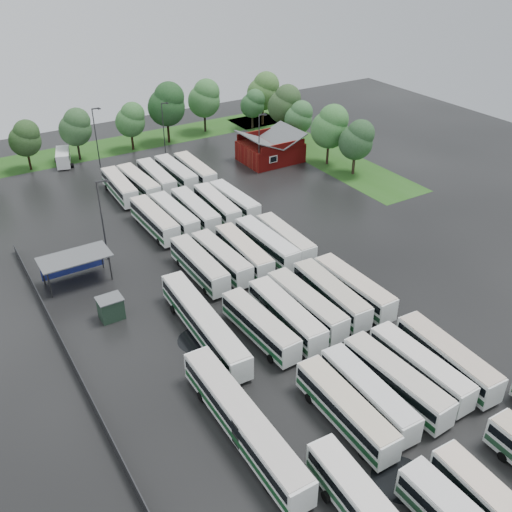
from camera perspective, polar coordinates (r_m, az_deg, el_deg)
ground at (r=61.39m, az=4.33°, el=-7.42°), size 160.00×160.00×0.00m
brick_building at (r=103.55m, az=1.45°, el=10.48°), size 10.07×8.60×5.39m
wash_shed at (r=70.88m, az=-17.75°, el=-0.30°), size 8.20×4.20×3.58m
utility_hut at (r=64.16m, az=-14.32°, el=-5.06°), size 2.70×2.20×2.62m
grass_strip_north at (r=114.33m, az=-14.28°, el=10.55°), size 80.00×10.00×0.01m
grass_strip_east at (r=109.67m, az=5.89°, el=10.48°), size 10.00×50.00×0.01m
west_fence at (r=60.02m, az=-18.21°, el=-9.50°), size 0.10×50.00×1.20m
bus_r0c1 at (r=47.47m, az=23.06°, el=-22.43°), size 2.70×11.18×3.09m
bus_r1c0 at (r=50.99m, az=8.92°, el=-14.86°), size 2.63×11.48×3.18m
bus_r1c1 at (r=52.70m, az=11.13°, el=-13.33°), size 2.76×11.27×3.11m
bus_r1c2 at (r=54.37m, az=13.82°, el=-11.96°), size 2.93×11.75×3.25m
bus_r1c3 at (r=56.38m, az=16.07°, el=-10.60°), size 2.56×11.33×3.15m
bus_r1c4 at (r=58.13m, az=18.56°, el=-9.57°), size 2.99×11.72×3.24m
bus_r2c0 at (r=59.06m, az=0.40°, el=-6.98°), size 2.85×11.26×3.11m
bus_r2c1 at (r=60.48m, az=3.04°, el=-5.91°), size 2.68×11.70×3.25m
bus_r2c2 at (r=62.16m, az=5.05°, el=-4.85°), size 2.65×11.67×3.24m
bus_r2c3 at (r=64.00m, az=7.49°, el=-3.83°), size 2.94×11.78×3.25m
bus_r2c4 at (r=65.55m, az=9.71°, el=-3.13°), size 2.62×11.65×3.23m
bus_r3c0 at (r=69.12m, az=-5.70°, el=-0.88°), size 2.45×11.45×3.19m
bus_r3c1 at (r=70.29m, az=-3.48°, el=-0.21°), size 2.71×11.32×3.13m
bus_r3c2 at (r=71.44m, az=-1.25°, el=0.42°), size 2.87×11.51×3.18m
bus_r3c3 at (r=73.13m, az=1.06°, el=1.24°), size 2.67×11.79×3.27m
bus_r3c4 at (r=74.51m, az=2.94°, el=1.72°), size 2.66×11.19×3.10m
bus_r4c0 at (r=80.24m, az=-10.13°, el=3.58°), size 2.66×11.73×3.25m
bus_r4c1 at (r=81.14m, az=-8.19°, el=4.05°), size 2.63×11.50×3.19m
bus_r4c2 at (r=82.04m, az=-6.11°, el=4.54°), size 2.74×11.77×3.26m
bus_r4c3 at (r=83.38m, az=-3.94°, el=5.06°), size 2.93×11.43×3.15m
bus_r4c4 at (r=84.74m, az=-2.20°, el=5.53°), size 2.64×11.18×3.10m
bus_r5c0 at (r=91.79m, az=-13.48°, el=6.76°), size 2.78×11.37×3.14m
bus_r5c1 at (r=92.26m, az=-11.64°, el=7.14°), size 2.93×11.69×3.23m
bus_r5c2 at (r=93.82m, az=-9.91°, el=7.72°), size 2.79×11.60×3.21m
bus_r5c3 at (r=94.97m, az=-8.01°, el=8.19°), size 2.54×11.65×3.24m
bus_r5c4 at (r=95.64m, az=-6.12°, el=8.49°), size 2.79×11.76×3.26m
artic_bus_west_b at (r=59.59m, az=-5.26°, el=-6.67°), size 3.11×17.24×3.18m
artic_bus_west_c at (r=49.32m, az=-1.30°, el=-16.26°), size 2.70×17.69×3.28m
minibus at (r=107.38m, az=-18.73°, el=9.36°), size 3.76×6.32×2.60m
tree_north_1 at (r=105.76m, az=-22.06°, el=10.88°), size 5.34×5.34×8.84m
tree_north_2 at (r=107.47m, az=-17.57°, el=12.22°), size 5.70×5.70×9.44m
tree_north_3 at (r=110.05m, az=-12.39°, el=13.20°), size 5.44×5.44×9.02m
tree_north_4 at (r=112.27m, az=-8.86°, el=14.80°), size 7.05×7.05×11.67m
tree_north_5 at (r=117.82m, az=-5.14°, el=15.46°), size 6.43×6.43×10.64m
tree_north_6 at (r=121.91m, az=0.81°, el=16.19°), size 6.61×6.61×10.95m
tree_east_0 at (r=97.81m, az=10.10°, el=11.39°), size 5.72×5.71×9.45m
tree_east_1 at (r=101.24m, az=7.48°, el=12.75°), size 6.45×6.45×10.68m
tree_east_2 at (r=110.08m, az=4.36°, el=13.69°), size 5.24×5.24×8.67m
tree_east_3 at (r=114.11m, az=2.93°, el=14.97°), size 6.32×6.32×10.47m
tree_east_4 at (r=119.64m, az=-0.27°, el=15.02°), size 4.95×4.93×8.16m
lamp_post_ne at (r=97.22m, az=0.38°, el=11.59°), size 1.55×0.30×10.06m
lamp_post_nw at (r=72.81m, az=-15.09°, el=3.95°), size 1.66×0.32×10.80m
lamp_post_back_w at (r=103.17m, az=-15.68°, el=11.71°), size 1.59×0.31×10.34m
lamp_post_back_e at (r=107.35m, az=-9.21°, el=12.86°), size 1.44×0.28×9.35m
puddle_0 at (r=49.30m, az=14.21°, el=-20.82°), size 4.57×4.57×0.01m
puddle_2 at (r=60.26m, az=-5.71°, el=-8.35°), size 4.54×4.54×0.01m
puddle_3 at (r=60.80m, az=9.55°, el=-8.27°), size 4.33×4.33×0.01m
puddle_4 at (r=60.14m, az=22.25°, el=-11.09°), size 2.78×2.78×0.01m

